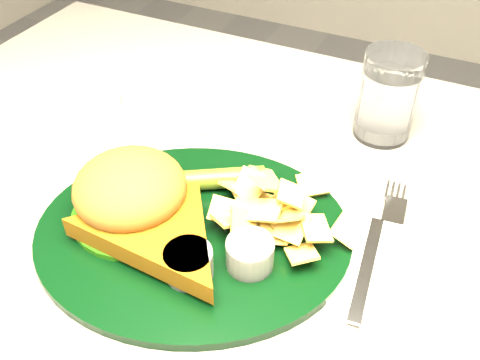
{
  "coord_description": "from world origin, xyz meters",
  "views": [
    {
      "loc": [
        0.16,
        -0.42,
        1.2
      ],
      "look_at": [
        -0.03,
        -0.01,
        0.8
      ],
      "focal_mm": 40.0,
      "sensor_mm": 36.0,
      "label": 1
    }
  ],
  "objects": [
    {
      "name": "water_glass",
      "position": [
        0.08,
        0.22,
        0.81
      ],
      "size": [
        0.09,
        0.09,
        0.12
      ],
      "primitive_type": "cylinder",
      "rotation": [
        0.0,
        0.0,
        -0.16
      ],
      "color": "white",
      "rests_on": "table"
    },
    {
      "name": "fork_napkin",
      "position": [
        0.13,
        -0.02,
        0.76
      ],
      "size": [
        0.16,
        0.21,
        0.01
      ],
      "primitive_type": null,
      "rotation": [
        0.0,
        0.0,
        0.1
      ],
      "color": "white",
      "rests_on": "table"
    },
    {
      "name": "wrapped_straw",
      "position": [
        -0.08,
        0.13,
        0.75
      ],
      "size": [
        0.18,
        0.11,
        0.01
      ],
      "primitive_type": null,
      "rotation": [
        0.0,
        0.0,
        0.33
      ],
      "color": "white",
      "rests_on": "table"
    },
    {
      "name": "dinner_plate",
      "position": [
        -0.06,
        -0.07,
        0.79
      ],
      "size": [
        0.44,
        0.4,
        0.08
      ],
      "primitive_type": null,
      "rotation": [
        0.0,
        0.0,
        0.37
      ],
      "color": "black",
      "rests_on": "table"
    },
    {
      "name": "ramekin",
      "position": [
        -0.27,
        0.13,
        0.76
      ],
      "size": [
        0.06,
        0.06,
        0.03
      ],
      "primitive_type": "cylinder",
      "rotation": [
        0.0,
        0.0,
        0.35
      ],
      "color": "white",
      "rests_on": "table"
    }
  ]
}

